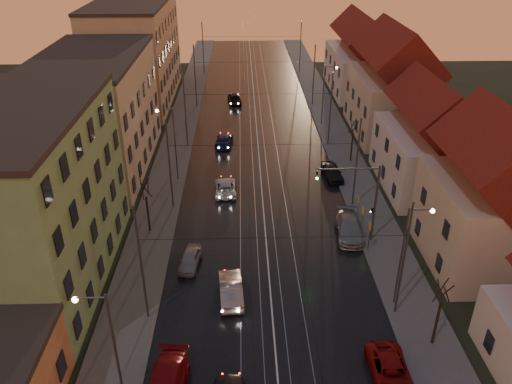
{
  "coord_description": "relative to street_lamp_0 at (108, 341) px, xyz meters",
  "views": [
    {
      "loc": [
        -1.92,
        -17.39,
        24.17
      ],
      "look_at": [
        -0.74,
        22.35,
        2.56
      ],
      "focal_mm": 35.0,
      "sensor_mm": 36.0,
      "label": 1
    }
  ],
  "objects": [
    {
      "name": "catenary_pole_r_3",
      "position": [
        17.7,
        37.0,
        -0.39
      ],
      "size": [
        0.16,
        0.16,
        9.0
      ],
      "primitive_type": "cylinder",
      "color": "#595B60",
      "rests_on": "ground"
    },
    {
      "name": "catenary_pole_l_5",
      "position": [
        0.5,
        70.0,
        -0.39
      ],
      "size": [
        0.16,
        0.16,
        9.0
      ],
      "primitive_type": "cylinder",
      "color": "#595B60",
      "rests_on": "ground"
    },
    {
      "name": "parked_right_1",
      "position": [
        16.38,
        16.88,
        -4.12
      ],
      "size": [
        2.6,
        5.45,
        1.53
      ],
      "primitive_type": "imported",
      "rotation": [
        0.0,
        0.0,
        -0.09
      ],
      "color": "#949399",
      "rests_on": "ground"
    },
    {
      "name": "catenary_pole_l_4",
      "position": [
        0.5,
        52.0,
        -0.39
      ],
      "size": [
        0.16,
        0.16,
        9.0
      ],
      "primitive_type": "cylinder",
      "color": "#595B60",
      "rests_on": "ground"
    },
    {
      "name": "traffic_light_mast",
      "position": [
        17.1,
        16.0,
        -0.29
      ],
      "size": [
        5.3,
        0.32,
        7.2
      ],
      "color": "#595B60",
      "rests_on": "ground"
    },
    {
      "name": "parked_right_0",
      "position": [
        15.77,
        1.11,
        -4.21
      ],
      "size": [
        2.27,
        4.9,
        1.36
      ],
      "primitive_type": "imported",
      "rotation": [
        0.0,
        0.0,
        -0.0
      ],
      "color": "maroon",
      "rests_on": "ground"
    },
    {
      "name": "catenary_pole_r_2",
      "position": [
        17.7,
        22.0,
        -0.39
      ],
      "size": [
        0.16,
        0.16,
        9.0
      ],
      "primitive_type": "cylinder",
      "color": "#595B60",
      "rests_on": "ground"
    },
    {
      "name": "street_lamp_1",
      "position": [
        18.21,
        8.0,
        0.0
      ],
      "size": [
        1.75,
        0.32,
        8.0
      ],
      "color": "#595B60",
      "rests_on": "ground"
    },
    {
      "name": "street_lamp_3",
      "position": [
        18.21,
        44.0,
        0.0
      ],
      "size": [
        1.75,
        0.32,
        8.0
      ],
      "color": "#595B60",
      "rests_on": "ground"
    },
    {
      "name": "sidewalk_left",
      "position": [
        -0.9,
        38.0,
        -4.81
      ],
      "size": [
        4.0,
        120.0,
        0.15
      ],
      "primitive_type": "cube",
      "color": "#4C4C4C",
      "rests_on": "ground"
    },
    {
      "name": "street_lamp_2",
      "position": [
        0.0,
        28.0,
        0.0
      ],
      "size": [
        1.75,
        0.32,
        8.0
      ],
      "color": "#595B60",
      "rests_on": "ground"
    },
    {
      "name": "tram_rail_1",
      "position": [
        8.33,
        38.0,
        -4.83
      ],
      "size": [
        0.06,
        120.0,
        0.03
      ],
      "primitive_type": "cube",
      "color": "gray",
      "rests_on": "road"
    },
    {
      "name": "catenary_pole_l_3",
      "position": [
        0.5,
        37.0,
        -0.39
      ],
      "size": [
        0.16,
        0.16,
        9.0
      ],
      "primitive_type": "cylinder",
      "color": "#595B60",
      "rests_on": "ground"
    },
    {
      "name": "bare_tree_0",
      "position": [
        -1.09,
        18.0,
        -2.4
      ],
      "size": [
        1.09,
        1.09,
        5.11
      ],
      "color": "black",
      "rests_on": "ground"
    },
    {
      "name": "tram_rail_2",
      "position": [
        9.87,
        38.0,
        -4.83
      ],
      "size": [
        0.06,
        120.0,
        0.03
      ],
      "primitive_type": "cube",
      "color": "gray",
      "rests_on": "road"
    },
    {
      "name": "apartment_left_2",
      "position": [
        -8.4,
        32.0,
        1.11
      ],
      "size": [
        10.0,
        20.0,
        12.0
      ],
      "primitive_type": "cube",
      "color": "beige",
      "rests_on": "ground"
    },
    {
      "name": "house_right_3",
      "position": [
        26.1,
        41.0,
        0.92
      ],
      "size": [
        9.18,
        14.28,
        11.5
      ],
      "color": "#C3B696",
      "rests_on": "ground"
    },
    {
      "name": "catenary_pole_r_5",
      "position": [
        17.7,
        70.0,
        -0.39
      ],
      "size": [
        0.16,
        0.16,
        9.0
      ],
      "primitive_type": "cylinder",
      "color": "#595B60",
      "rests_on": "ground"
    },
    {
      "name": "catenary_pole_l_1",
      "position": [
        0.5,
        7.0,
        -0.39
      ],
      "size": [
        0.16,
        0.16,
        9.0
      ],
      "primitive_type": "cylinder",
      "color": "#595B60",
      "rests_on": "ground"
    },
    {
      "name": "road",
      "position": [
        9.1,
        38.0,
        -4.87
      ],
      "size": [
        16.0,
        120.0,
        0.04
      ],
      "primitive_type": "cube",
      "color": "black",
      "rests_on": "ground"
    },
    {
      "name": "house_right_1",
      "position": [
        26.1,
        13.0,
        0.56
      ],
      "size": [
        8.67,
        10.2,
        10.8
      ],
      "color": "#C3B696",
      "rests_on": "ground"
    },
    {
      "name": "parked_left_3",
      "position": [
        2.9,
        12.91,
        -4.26
      ],
      "size": [
        1.93,
        3.8,
        1.24
      ],
      "primitive_type": "imported",
      "rotation": [
        0.0,
        0.0,
        -0.13
      ],
      "color": "#9C9CA1",
      "rests_on": "ground"
    },
    {
      "name": "parked_right_2",
      "position": [
        16.7,
        27.91,
        -4.14
      ],
      "size": [
        2.14,
        4.52,
        1.49
      ],
      "primitive_type": "imported",
      "rotation": [
        0.0,
        0.0,
        0.09
      ],
      "color": "black",
      "rests_on": "ground"
    },
    {
      "name": "tram_rail_0",
      "position": [
        6.9,
        38.0,
        -4.83
      ],
      "size": [
        0.06,
        120.0,
        0.03
      ],
      "primitive_type": "cube",
      "color": "gray",
      "rests_on": "road"
    },
    {
      "name": "driving_car_3",
      "position": [
        4.94,
        37.14,
        -4.21
      ],
      "size": [
        2.29,
        4.79,
        1.35
      ],
      "primitive_type": "imported",
      "rotation": [
        0.0,
        0.0,
        3.05
      ],
      "color": "#161C42",
      "rests_on": "ground"
    },
    {
      "name": "house_right_4",
      "position": [
        26.1,
        59.0,
        0.16
      ],
      "size": [
        9.18,
        16.32,
        10.0
      ],
      "color": "silver",
      "rests_on": "ground"
    },
    {
      "name": "apartment_left_1",
      "position": [
        -8.4,
        12.0,
        1.61
      ],
      "size": [
        10.0,
        18.0,
        13.0
      ],
      "primitive_type": "cube",
      "color": "#679A62",
      "rests_on": "ground"
    },
    {
      "name": "catenary_pole_l_2",
      "position": [
        0.5,
        22.0,
        -0.39
      ],
      "size": [
        0.16,
        0.16,
        9.0
      ],
      "primitive_type": "cylinder",
      "color": "#595B60",
      "rests_on": "ground"
    },
    {
      "name": "catenary_pole_r_1",
      "position": [
        17.7,
        7.0,
        -0.39
      ],
      "size": [
        0.16,
        0.16,
        9.0
      ],
      "primitive_type": "cylinder",
      "color": "#595B60",
      "rests_on": "ground"
    },
    {
      "name": "house_right_2",
      "position": [
        26.1,
        26.0,
        -0.24
      ],
      "size": [
        9.18,
        12.24,
        9.2
      ],
      "color": "silver",
      "rests_on": "ground"
    },
    {
      "name": "catenary_pole_r_4",
      "position": [
        17.7,
        52.0,
        -0.39
      ],
      "size": [
        0.16,
        0.16,
        9.0
      ],
      "primitive_type": "cylinder",
      "color": "#595B60",
      "rests_on": "ground"
    },
    {
      "name": "driving_car_2",
      "position": [
        5.43,
        25.03,
        -4.27
      ],
      "size": [
        2.2,
        4.51,
        1.24
      ],
      "primitive_type": "imported",
      "rotation": [
        0.0,
        0.0,
        3.18
      ],
      "color": "#B7B7B7",
      "rests_on": "ground"
    },
    {
      "name": "bare_tree_2",
      "position": [
        19.51,
        32.0,
        -2.4
      ],
      "size": [
        1.09,
        1.09,
        5.11
      ],
      "color": "black",
      "rests_on": "ground"
    },
    {
      "name": "driving_car_1",
      "position": [
        6.2,
        9.0,
        -4.13
      ],
      "size": [
        1.96,
        4.71,
        1.52
      ],
      "primitive_type": "imported",
      "rotation": [
        0.0,
        0.0,
        3.22
      ],
      "color": "gray",
      "rests_on": "ground"
    },
    {
      "name": "street_lamp_0",
      "position": [
        0.0,
        0.0,
        0.0
      ],
      "size": [
        1.75,
        0.32,
        8.0
      ],
      "color": "#595B60",
      "rests_on": "ground"
    },
    {
      "name": "driving_car_4",
      "position": [
        6.11,
        53.34,
        -4.1
      ],
      "size": [
        2.34,
        4.79,
        1.57
      ],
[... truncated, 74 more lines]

